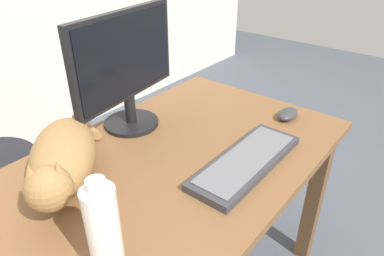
{
  "coord_description": "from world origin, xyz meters",
  "views": [
    {
      "loc": [
        -0.54,
        -0.63,
        1.35
      ],
      "look_at": [
        0.25,
        0.01,
        0.77
      ],
      "focal_mm": 32.88,
      "sensor_mm": 36.0,
      "label": 1
    }
  ],
  "objects_px": {
    "monitor": "(126,67)",
    "computer_mouse": "(288,114)",
    "keyboard": "(246,161)",
    "cat": "(63,158)",
    "water_bottle": "(104,232)"
  },
  "relations": [
    {
      "from": "monitor",
      "to": "computer_mouse",
      "type": "xyz_separation_m",
      "value": [
        0.41,
        -0.43,
        -0.21
      ]
    },
    {
      "from": "keyboard",
      "to": "cat",
      "type": "distance_m",
      "value": 0.54
    },
    {
      "from": "computer_mouse",
      "to": "water_bottle",
      "type": "distance_m",
      "value": 0.89
    },
    {
      "from": "monitor",
      "to": "water_bottle",
      "type": "relative_size",
      "value": 1.94
    },
    {
      "from": "keyboard",
      "to": "computer_mouse",
      "type": "bearing_deg",
      "value": 5.6
    },
    {
      "from": "keyboard",
      "to": "computer_mouse",
      "type": "relative_size",
      "value": 4.0
    },
    {
      "from": "keyboard",
      "to": "cat",
      "type": "height_order",
      "value": "cat"
    },
    {
      "from": "keyboard",
      "to": "water_bottle",
      "type": "distance_m",
      "value": 0.53
    },
    {
      "from": "keyboard",
      "to": "computer_mouse",
      "type": "distance_m",
      "value": 0.37
    },
    {
      "from": "monitor",
      "to": "computer_mouse",
      "type": "height_order",
      "value": "monitor"
    },
    {
      "from": "monitor",
      "to": "computer_mouse",
      "type": "relative_size",
      "value": 4.35
    },
    {
      "from": "cat",
      "to": "monitor",
      "type": "bearing_deg",
      "value": 16.16
    },
    {
      "from": "keyboard",
      "to": "cat",
      "type": "bearing_deg",
      "value": 136.95
    },
    {
      "from": "monitor",
      "to": "cat",
      "type": "bearing_deg",
      "value": -163.84
    },
    {
      "from": "keyboard",
      "to": "water_bottle",
      "type": "relative_size",
      "value": 1.79
    }
  ]
}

